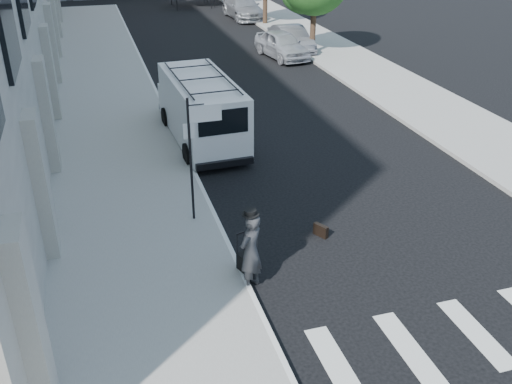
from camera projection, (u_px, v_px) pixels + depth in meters
ground at (324, 271)px, 13.98m from camera, size 120.00×120.00×0.00m
sidewalk_left at (106, 92)px, 26.46m from camera, size 4.50×48.00×0.15m
sidewalk_right at (334, 52)px, 33.23m from camera, size 4.00×56.00×0.15m
sign_pole at (198, 134)px, 14.87m from camera, size 1.03×0.07×3.50m
businessman at (251, 252)px, 12.96m from camera, size 0.85×0.81×1.96m
briefcase at (321, 230)px, 15.34m from camera, size 0.31×0.45×0.34m
suitcase at (245, 265)px, 13.68m from camera, size 0.37×0.46×1.12m
cargo_van at (201, 108)px, 20.95m from camera, size 2.46×6.41×2.37m
parked_car_a at (282, 44)px, 32.05m from camera, size 2.35×4.59×1.49m
parked_car_b at (291, 39)px, 33.49m from camera, size 1.65×4.39×1.43m
parked_car_c at (243, 8)px, 42.45m from camera, size 2.40×5.46×1.56m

